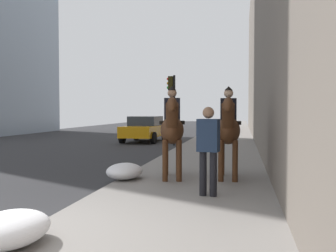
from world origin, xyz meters
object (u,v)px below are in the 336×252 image
at_px(mounted_horse_far, 228,128).
at_px(pedestrian_greeting, 208,145).
at_px(traffic_light_near_curb, 172,98).
at_px(mounted_horse_near, 172,128).
at_px(car_near_lane, 145,129).

relative_size(mounted_horse_far, pedestrian_greeting, 1.30).
bearing_deg(mounted_horse_far, traffic_light_near_curb, -163.81).
bearing_deg(pedestrian_greeting, traffic_light_near_curb, 22.99).
bearing_deg(traffic_light_near_curb, mounted_horse_near, -169.78).
height_order(car_near_lane, traffic_light_near_curb, traffic_light_near_curb).
relative_size(pedestrian_greeting, traffic_light_near_curb, 0.48).
distance_m(pedestrian_greeting, car_near_lane, 14.55).
distance_m(mounted_horse_far, pedestrian_greeting, 1.98).
bearing_deg(mounted_horse_near, traffic_light_near_curb, 179.96).
relative_size(mounted_horse_near, mounted_horse_far, 1.00).
height_order(mounted_horse_near, traffic_light_near_curb, traffic_light_near_curb).
distance_m(pedestrian_greeting, traffic_light_near_curb, 12.21).
xyz_separation_m(pedestrian_greeting, car_near_lane, (13.75, 4.76, -0.35)).
bearing_deg(pedestrian_greeting, mounted_horse_near, 39.88).
xyz_separation_m(mounted_horse_far, pedestrian_greeting, (-1.94, 0.31, -0.23)).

